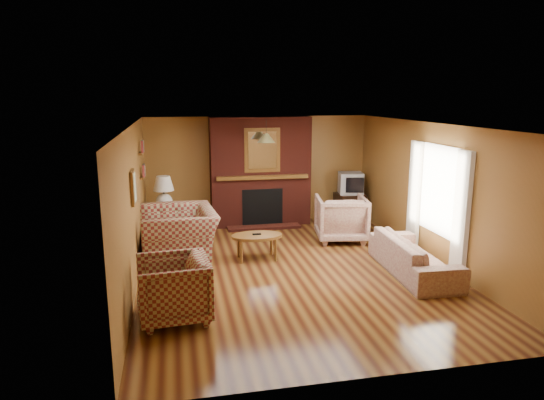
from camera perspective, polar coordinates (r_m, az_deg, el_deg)
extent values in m
plane|color=#421C0E|center=(8.21, 2.41, -8.15)|extent=(6.50, 6.50, 0.00)
plane|color=silver|center=(7.71, 2.57, 8.81)|extent=(6.50, 6.50, 0.00)
plane|color=#915D2C|center=(11.00, -1.61, 3.57)|extent=(6.50, 0.00, 6.50)
plane|color=#915D2C|center=(4.90, 11.79, -7.84)|extent=(6.50, 0.00, 6.50)
plane|color=#915D2C|center=(7.67, -15.95, -0.73)|extent=(0.00, 6.50, 6.50)
plane|color=#915D2C|center=(8.81, 18.48, 0.75)|extent=(0.00, 6.50, 6.50)
cube|color=#541A12|center=(10.76, -1.38, 3.37)|extent=(2.20, 0.50, 2.40)
cube|color=black|center=(10.68, -1.14, -0.79)|extent=(0.90, 0.06, 0.80)
cube|color=#541A12|center=(10.62, -0.97, -3.20)|extent=(1.60, 0.35, 0.06)
cube|color=brown|center=(10.51, -1.12, 2.72)|extent=(2.00, 0.18, 0.08)
cube|color=brown|center=(10.46, -1.16, 5.88)|extent=(0.78, 0.05, 0.95)
cube|color=white|center=(10.43, -1.13, 5.86)|extent=(0.62, 0.02, 0.80)
cube|color=beige|center=(8.02, 21.38, -1.66)|extent=(0.08, 0.35, 2.00)
cube|color=beige|center=(9.28, 16.42, 0.49)|extent=(0.08, 0.35, 2.00)
cube|color=white|center=(8.61, 19.06, 1.13)|extent=(0.03, 1.10, 1.50)
cube|color=brown|center=(9.50, -15.01, 2.69)|extent=(0.06, 0.55, 0.04)
cube|color=brown|center=(9.44, -15.16, 5.38)|extent=(0.06, 0.55, 0.04)
cube|color=brown|center=(7.31, -16.04, 1.43)|extent=(0.04, 0.40, 0.50)
cube|color=silver|center=(7.30, -15.85, 1.44)|extent=(0.01, 0.32, 0.42)
cylinder|color=black|center=(9.96, -0.69, 8.57)|extent=(0.01, 0.01, 0.35)
cone|color=#A98343|center=(9.98, -0.69, 7.31)|extent=(0.36, 0.36, 0.18)
imported|color=maroon|center=(8.60, -10.96, -4.13)|extent=(1.37, 1.54, 0.94)
imported|color=maroon|center=(6.47, -11.54, -10.20)|extent=(0.99, 0.96, 0.83)
imported|color=beige|center=(8.28, 16.34, -6.29)|extent=(0.91, 2.09, 0.60)
imported|color=beige|center=(9.78, 8.12, -2.14)|extent=(1.12, 1.14, 0.90)
ellipsoid|color=brown|center=(8.58, -1.81, -4.25)|extent=(0.90, 0.56, 0.05)
cube|color=black|center=(8.57, -1.81, -4.03)|extent=(0.15, 0.05, 0.02)
cylinder|color=brown|center=(8.87, -0.06, -5.20)|extent=(0.05, 0.05, 0.40)
cylinder|color=brown|center=(8.77, -3.95, -5.43)|extent=(0.05, 0.05, 0.40)
cylinder|color=brown|center=(8.53, 0.42, -5.92)|extent=(0.05, 0.05, 0.40)
cylinder|color=brown|center=(8.43, -3.62, -6.16)|extent=(0.05, 0.05, 0.40)
cube|color=brown|center=(10.25, -12.45, -2.62)|extent=(0.45, 0.45, 0.56)
sphere|color=silver|center=(10.14, -12.56, -0.17)|extent=(0.34, 0.34, 0.34)
cylinder|color=black|center=(10.10, -12.61, 0.87)|extent=(0.03, 0.03, 0.11)
cone|color=white|center=(10.07, -12.66, 1.93)|extent=(0.42, 0.42, 0.29)
cube|color=black|center=(11.28, 9.13, -0.87)|extent=(0.65, 0.60, 0.66)
cube|color=#A4A6AC|center=(11.16, 9.23, 1.98)|extent=(0.61, 0.59, 0.48)
cube|color=black|center=(10.92, 9.71, 1.74)|extent=(0.40, 0.10, 0.34)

